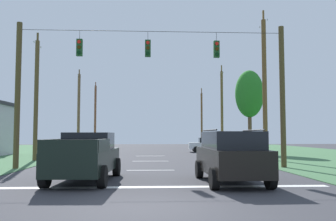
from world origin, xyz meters
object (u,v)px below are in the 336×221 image
overhead_signal_span (152,89)px  utility_pole_mid_right (265,87)px  utility_pole_far_right (222,109)px  utility_pole_distant_left (95,115)px  distant_car_crossing_white (209,145)px  utility_pole_distant_right (79,111)px  utility_pole_near_left (202,118)px  pickup_truck (86,157)px  utility_pole_far_left (36,98)px  tree_roadside_right (249,94)px  suv_black (231,155)px

overhead_signal_span → utility_pole_mid_right: bearing=37.1°
utility_pole_far_right → utility_pole_distant_left: (-16.73, 15.92, 0.15)m
overhead_signal_span → utility_pole_mid_right: (8.52, 6.44, 1.00)m
distant_car_crossing_white → utility_pole_far_right: utility_pole_far_right is taller
utility_pole_far_right → utility_pole_distant_right: size_ratio=1.04×
overhead_signal_span → utility_pole_near_left: utility_pole_near_left is taller
pickup_truck → utility_pole_distant_left: 42.09m
utility_pole_far_left → utility_pole_distant_right: (-0.07, 15.69, 0.10)m
utility_pole_far_left → utility_pole_distant_right: bearing=90.2°
distant_car_crossing_white → utility_pole_distant_right: (-14.51, 3.82, 3.78)m
pickup_truck → utility_pole_distant_left: (-5.95, 41.49, 3.90)m
pickup_truck → distant_car_crossing_white: size_ratio=1.25×
utility_pole_far_left → tree_roadside_right: bearing=26.2°
utility_pole_mid_right → utility_pole_distant_left: (-17.15, 29.81, -0.57)m
distant_car_crossing_white → utility_pole_near_left: bearing=83.9°
distant_car_crossing_white → utility_pole_far_right: size_ratio=0.45×
utility_pole_near_left → utility_pole_distant_right: utility_pole_distant_right is taller
utility_pole_mid_right → utility_pole_far_right: bearing=91.8°
overhead_signal_span → distant_car_crossing_white: bearing=71.0°
utility_pole_far_right → distant_car_crossing_white: bearing=-128.8°
utility_pole_distant_right → utility_pole_near_left: bearing=42.4°
utility_pole_far_left → utility_pole_distant_left: 30.18m
utility_pole_far_right → utility_pole_far_left: bearing=-138.9°
utility_pole_mid_right → suv_black: bearing=-113.6°
utility_pole_near_left → utility_pole_distant_right: 22.35m
utility_pole_near_left → pickup_truck: bearing=-104.5°
overhead_signal_span → utility_pole_distant_left: (-8.63, 36.25, 0.44)m
utility_pole_far_left → tree_roadside_right: utility_pole_far_left is taller
utility_pole_near_left → suv_black: bearing=-96.8°
utility_pole_distant_right → utility_pole_distant_left: (-0.29, 14.49, 0.30)m
utility_pole_near_left → distant_car_crossing_white: bearing=-96.1°
overhead_signal_span → pickup_truck: (-2.68, -5.23, -3.46)m
overhead_signal_span → utility_pole_distant_right: utility_pole_distant_right is taller
utility_pole_distant_left → tree_roadside_right: size_ratio=1.22×
utility_pole_mid_right → utility_pole_distant_left: utility_pole_mid_right is taller
suv_black → utility_pole_far_left: utility_pole_far_left is taller
utility_pole_far_left → utility_pole_mid_right: bearing=1.2°
suv_black → utility_pole_mid_right: 14.42m
utility_pole_distant_right → tree_roadside_right: bearing=-20.6°
utility_pole_mid_right → utility_pole_distant_right: size_ratio=1.20×
pickup_truck → utility_pole_mid_right: (11.20, 11.67, 4.47)m
pickup_truck → utility_pole_distant_right: utility_pole_distant_right is taller
pickup_truck → utility_pole_near_left: utility_pole_near_left is taller
utility_pole_near_left → utility_pole_far_left: (-16.45, -30.75, 0.04)m
utility_pole_distant_left → utility_pole_far_right: bearing=-43.6°
utility_pole_mid_right → utility_pole_far_right: 13.92m
pickup_truck → suv_black: suv_black is taller
utility_pole_far_left → suv_black: bearing=-47.3°
pickup_truck → utility_pole_distant_right: 27.82m
utility_pole_distant_right → tree_roadside_right: size_ratio=1.14×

